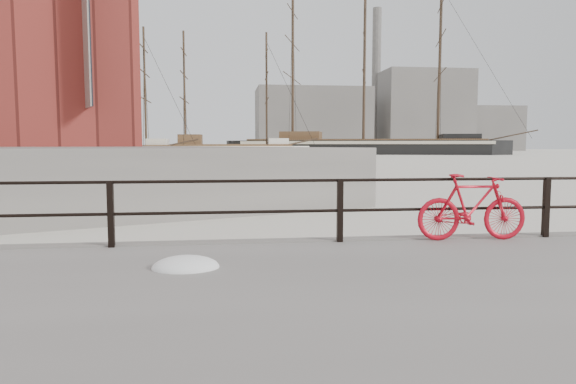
{
  "coord_description": "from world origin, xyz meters",
  "views": [
    {
      "loc": [
        -5.3,
        -8.02,
        1.88
      ],
      "look_at": [
        -4.12,
        1.5,
        1.0
      ],
      "focal_mm": 32.0,
      "sensor_mm": 36.0,
      "label": 1
    }
  ],
  "objects_px": {
    "schooner_mid": "(227,157)",
    "schooner_left": "(105,158)",
    "barque_black": "(363,154)",
    "bicycle": "(472,207)"
  },
  "relations": [
    {
      "from": "schooner_left",
      "to": "schooner_mid",
      "type": "bearing_deg",
      "value": 14.89
    },
    {
      "from": "schooner_left",
      "to": "barque_black",
      "type": "bearing_deg",
      "value": 27.23
    },
    {
      "from": "bicycle",
      "to": "schooner_left",
      "type": "relative_size",
      "value": 0.07
    },
    {
      "from": "barque_black",
      "to": "schooner_mid",
      "type": "xyz_separation_m",
      "value": [
        -27.15,
        -18.28,
        0.0
      ]
    },
    {
      "from": "barque_black",
      "to": "schooner_mid",
      "type": "height_order",
      "value": "barque_black"
    },
    {
      "from": "barque_black",
      "to": "schooner_mid",
      "type": "distance_m",
      "value": 32.73
    },
    {
      "from": "bicycle",
      "to": "schooner_mid",
      "type": "bearing_deg",
      "value": 95.5
    },
    {
      "from": "schooner_left",
      "to": "bicycle",
      "type": "bearing_deg",
      "value": -72.95
    },
    {
      "from": "schooner_mid",
      "to": "schooner_left",
      "type": "relative_size",
      "value": 1.08
    },
    {
      "from": "bicycle",
      "to": "schooner_left",
      "type": "height_order",
      "value": "schooner_left"
    }
  ]
}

